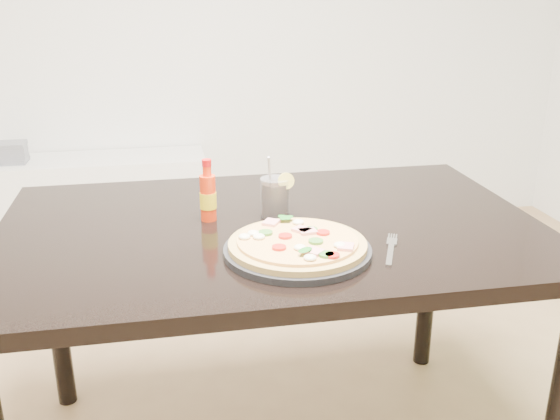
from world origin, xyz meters
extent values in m
cube|color=black|center=(-0.04, 0.34, 0.73)|extent=(1.40, 0.90, 0.04)
cylinder|color=black|center=(0.60, -0.05, 0.35)|extent=(0.06, 0.06, 0.71)
cylinder|color=black|center=(-0.68, 0.73, 0.35)|extent=(0.06, 0.06, 0.71)
cylinder|color=black|center=(0.60, 0.73, 0.35)|extent=(0.06, 0.06, 0.71)
cylinder|color=black|center=(-0.01, 0.14, 0.76)|extent=(0.34, 0.34, 0.02)
cylinder|color=tan|center=(-0.01, 0.14, 0.77)|extent=(0.32, 0.32, 0.01)
cylinder|color=#FCCA6D|center=(-0.01, 0.14, 0.78)|extent=(0.28, 0.28, 0.01)
cube|color=pink|center=(0.02, 0.17, 0.79)|extent=(0.04, 0.04, 0.01)
cube|color=pink|center=(0.08, 0.07, 0.79)|extent=(0.05, 0.05, 0.01)
cube|color=pink|center=(-0.06, 0.24, 0.79)|extent=(0.05, 0.05, 0.01)
cube|color=pink|center=(0.01, 0.18, 0.79)|extent=(0.05, 0.05, 0.01)
cube|color=pink|center=(0.00, 0.05, 0.79)|extent=(0.05, 0.05, 0.01)
cylinder|color=red|center=(-0.07, 0.09, 0.79)|extent=(0.03, 0.03, 0.01)
cylinder|color=red|center=(-0.04, 0.15, 0.79)|extent=(0.03, 0.03, 0.01)
cylinder|color=red|center=(0.04, 0.03, 0.79)|extent=(0.03, 0.03, 0.01)
cylinder|color=red|center=(0.05, 0.16, 0.79)|extent=(0.03, 0.03, 0.01)
cylinder|color=#3B7A28|center=(0.03, 0.03, 0.79)|extent=(0.03, 0.03, 0.01)
cylinder|color=#3B7A28|center=(0.02, 0.11, 0.79)|extent=(0.03, 0.03, 0.01)
cylinder|color=#3B7A28|center=(0.03, 0.18, 0.79)|extent=(0.03, 0.03, 0.01)
cylinder|color=#3B7A28|center=(-0.08, 0.18, 0.79)|extent=(0.03, 0.03, 0.01)
ellipsoid|color=white|center=(0.01, 0.23, 0.79)|extent=(0.03, 0.03, 0.01)
ellipsoid|color=white|center=(-0.02, 0.08, 0.79)|extent=(0.03, 0.03, 0.01)
ellipsoid|color=white|center=(-0.13, 0.16, 0.79)|extent=(0.03, 0.03, 0.01)
ellipsoid|color=white|center=(0.07, 0.08, 0.79)|extent=(0.03, 0.03, 0.01)
ellipsoid|color=white|center=(-0.10, 0.16, 0.79)|extent=(0.03, 0.03, 0.01)
ellipsoid|color=white|center=(-0.11, 0.18, 0.79)|extent=(0.03, 0.03, 0.01)
ellipsoid|color=white|center=(-0.01, 0.02, 0.79)|extent=(0.03, 0.03, 0.01)
ellipsoid|color=#1A701B|center=(-0.02, 0.25, 0.80)|extent=(0.05, 0.04, 0.00)
ellipsoid|color=#1A701B|center=(-0.02, 0.05, 0.80)|extent=(0.04, 0.04, 0.00)
ellipsoid|color=#1A701B|center=(-0.02, 0.26, 0.80)|extent=(0.04, 0.05, 0.00)
cylinder|color=red|center=(-0.20, 0.40, 0.81)|extent=(0.05, 0.05, 0.12)
cylinder|color=yellow|center=(-0.20, 0.40, 0.80)|extent=(0.04, 0.04, 0.04)
cylinder|color=red|center=(-0.20, 0.40, 0.88)|extent=(0.02, 0.02, 0.03)
cylinder|color=red|center=(-0.20, 0.40, 0.91)|extent=(0.02, 0.02, 0.02)
cylinder|color=black|center=(-0.02, 0.40, 0.80)|extent=(0.07, 0.07, 0.09)
cylinder|color=silver|center=(-0.02, 0.40, 0.80)|extent=(0.08, 0.08, 0.10)
cylinder|color=#F2E059|center=(0.01, 0.38, 0.85)|extent=(0.04, 0.01, 0.04)
cylinder|color=#B2B2B7|center=(-0.03, 0.41, 0.83)|extent=(0.03, 0.06, 0.17)
cube|color=silver|center=(0.19, 0.08, 0.75)|extent=(0.06, 0.12, 0.00)
cube|color=silver|center=(0.22, 0.16, 0.75)|extent=(0.04, 0.05, 0.00)
cube|color=silver|center=(0.23, 0.19, 0.75)|extent=(0.02, 0.03, 0.00)
cube|color=silver|center=(0.23, 0.19, 0.75)|extent=(0.02, 0.03, 0.00)
cube|color=silver|center=(0.24, 0.19, 0.75)|extent=(0.02, 0.03, 0.00)
cube|color=silver|center=(0.25, 0.18, 0.75)|extent=(0.02, 0.03, 0.00)
cube|color=white|center=(-0.80, 2.07, 0.25)|extent=(1.40, 0.34, 0.50)
cube|color=slate|center=(-1.05, 2.05, 0.51)|extent=(0.14, 0.12, 0.01)
cube|color=slate|center=(-1.05, 2.05, 0.52)|extent=(0.14, 0.12, 0.01)
cube|color=slate|center=(-1.05, 2.05, 0.53)|extent=(0.14, 0.12, 0.01)
cube|color=slate|center=(-1.05, 2.05, 0.54)|extent=(0.14, 0.12, 0.01)
cube|color=slate|center=(-1.05, 2.05, 0.55)|extent=(0.14, 0.12, 0.01)
cube|color=slate|center=(-1.05, 2.05, 0.56)|extent=(0.14, 0.12, 0.01)
cube|color=slate|center=(-1.05, 2.05, 0.57)|extent=(0.14, 0.12, 0.01)
cube|color=slate|center=(-1.05, 2.05, 0.58)|extent=(0.14, 0.12, 0.01)
cube|color=slate|center=(-1.05, 2.05, 0.59)|extent=(0.14, 0.12, 0.01)
cube|color=slate|center=(-1.05, 2.05, 0.60)|extent=(0.14, 0.12, 0.01)
camera|label=1|loc=(-0.30, -1.15, 1.34)|focal=40.00mm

